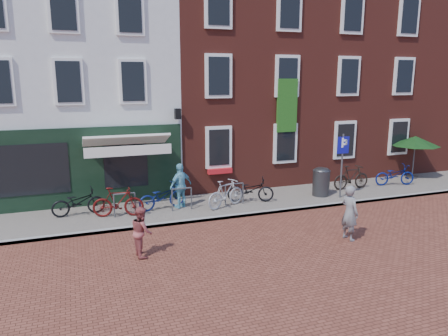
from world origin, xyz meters
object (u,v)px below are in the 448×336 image
object	(u,v)px
litter_bin	(321,180)
boy	(142,231)
bicycle_6	(395,175)
bicycle_5	(351,177)
bicycle_1	(118,202)
parasol	(416,139)
bicycle_3	(226,193)
parking_sign	(342,155)
bicycle_2	(162,196)
bicycle_4	(251,190)
bicycle_0	(78,202)
cafe_person	(181,186)
woman	(350,213)

from	to	relation	value
litter_bin	boy	bearing A→B (deg)	-157.08
bicycle_6	bicycle_5	bearing A→B (deg)	100.72
bicycle_1	parasol	bearing A→B (deg)	-72.78
boy	bicycle_3	distance (m)	4.67
litter_bin	parking_sign	distance (m)	1.31
bicycle_2	bicycle_5	xyz separation A→B (m)	(8.11, 0.03, 0.05)
bicycle_1	bicycle_4	world-z (taller)	bicycle_1
boy	bicycle_5	bearing A→B (deg)	-74.25
bicycle_4	bicycle_5	world-z (taller)	bicycle_5
bicycle_0	bicycle_6	bearing A→B (deg)	-97.70
cafe_person	bicycle_0	bearing A→B (deg)	-32.24
litter_bin	bicycle_2	xyz separation A→B (m)	(-6.36, 0.40, -0.17)
litter_bin	parking_sign	size ratio (longest dim) A/B	0.49
bicycle_5	bicycle_4	bearing A→B (deg)	92.74
cafe_person	bicycle_1	bearing A→B (deg)	-19.31
parking_sign	boy	bearing A→B (deg)	-161.79
parking_sign	parasol	size ratio (longest dim) A/B	1.14
boy	bicycle_0	bearing A→B (deg)	15.99
parasol	boy	world-z (taller)	parasol
parking_sign	bicycle_3	bearing A→B (deg)	175.73
litter_bin	cafe_person	bearing A→B (deg)	176.57
boy	bicycle_0	xyz separation A→B (m)	(-1.54, 3.92, -0.12)
bicycle_6	bicycle_2	bearing A→B (deg)	102.70
woman	boy	bearing A→B (deg)	70.52
boy	bicycle_4	size ratio (longest dim) A/B	0.78
bicycle_2	bicycle_4	xyz separation A→B (m)	(3.36, -0.24, 0.00)
cafe_person	bicycle_5	world-z (taller)	cafe_person
bicycle_6	boy	bearing A→B (deg)	120.16
parking_sign	bicycle_5	world-z (taller)	parking_sign
woman	bicycle_6	bearing A→B (deg)	-62.13
woman	bicycle_6	xyz separation A→B (m)	(5.64, 4.50, -0.27)
parking_sign	bicycle_1	world-z (taller)	parking_sign
woman	bicycle_2	xyz separation A→B (m)	(-4.67, 4.56, -0.27)
bicycle_3	cafe_person	bearing A→B (deg)	47.23
cafe_person	bicycle_4	xyz separation A→B (m)	(2.67, -0.18, -0.35)
bicycle_5	bicycle_6	world-z (taller)	bicycle_5
boy	bicycle_1	world-z (taller)	boy
parking_sign	parasol	world-z (taller)	parking_sign
bicycle_0	bicycle_6	world-z (taller)	same
boy	bicycle_4	world-z (taller)	boy
bicycle_4	bicycle_5	xyz separation A→B (m)	(4.75, 0.26, 0.05)
bicycle_1	bicycle_6	bearing A→B (deg)	-76.20
parasol	bicycle_6	size ratio (longest dim) A/B	1.25
bicycle_0	bicycle_6	size ratio (longest dim) A/B	1.00
bicycle_0	bicycle_1	bearing A→B (deg)	-122.72
litter_bin	woman	distance (m)	4.49
bicycle_3	bicycle_5	bearing A→B (deg)	-107.99
boy	bicycle_2	distance (m)	3.87
parasol	woman	size ratio (longest dim) A/B	1.33
parasol	bicycle_3	xyz separation A→B (m)	(-9.90, -1.39, -1.33)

